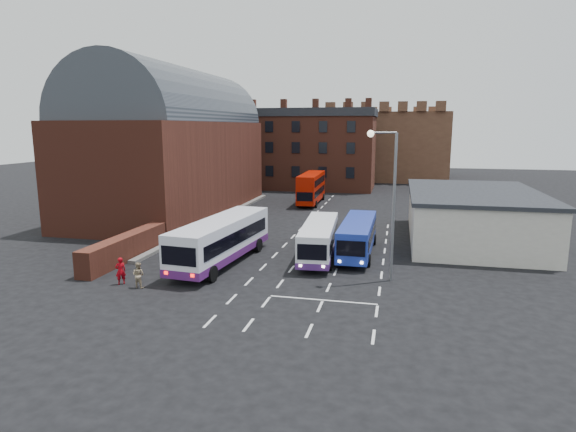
% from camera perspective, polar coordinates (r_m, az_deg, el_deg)
% --- Properties ---
extents(ground, '(180.00, 180.00, 0.00)m').
position_cam_1_polar(ground, '(31.03, -4.20, -7.30)').
color(ground, black).
extents(railway_station, '(12.00, 28.00, 16.00)m').
position_cam_1_polar(railway_station, '(54.92, -13.43, 8.31)').
color(railway_station, '#602B1E').
rests_on(railway_station, ground).
extents(forecourt_wall, '(1.20, 10.00, 1.80)m').
position_cam_1_polar(forecourt_wall, '(36.71, -18.69, -3.56)').
color(forecourt_wall, '#602B1E').
rests_on(forecourt_wall, ground).
extents(cream_building, '(10.40, 16.40, 4.25)m').
position_cam_1_polar(cream_building, '(43.27, 21.01, 0.07)').
color(cream_building, beige).
rests_on(cream_building, ground).
extents(brick_terrace, '(22.00, 10.00, 11.00)m').
position_cam_1_polar(brick_terrace, '(75.77, 1.73, 7.51)').
color(brick_terrace, brown).
rests_on(brick_terrace, ground).
extents(castle_keep, '(22.00, 22.00, 12.00)m').
position_cam_1_polar(castle_keep, '(94.30, 11.41, 8.20)').
color(castle_keep, brown).
rests_on(castle_keep, ground).
extents(bus_white_outbound, '(3.67, 11.69, 3.14)m').
position_cam_1_polar(bus_white_outbound, '(34.06, -7.88, -2.52)').
color(bus_white_outbound, white).
rests_on(bus_white_outbound, ground).
extents(bus_white_inbound, '(2.88, 9.60, 2.58)m').
position_cam_1_polar(bus_white_inbound, '(35.28, 3.70, -2.53)').
color(bus_white_inbound, white).
rests_on(bus_white_inbound, ground).
extents(bus_blue, '(2.45, 9.49, 2.58)m').
position_cam_1_polar(bus_blue, '(36.43, 8.25, -2.21)').
color(bus_blue, '#1D33A2').
rests_on(bus_blue, ground).
extents(bus_red_double, '(2.52, 9.46, 3.77)m').
position_cam_1_polar(bus_red_double, '(60.10, 2.77, 3.36)').
color(bus_red_double, '#A60F00').
rests_on(bus_red_double, ground).
extents(street_lamp, '(1.78, 0.91, 9.30)m').
position_cam_1_polar(street_lamp, '(29.70, 11.90, 2.80)').
color(street_lamp, slate).
rests_on(street_lamp, ground).
extents(pedestrian_red, '(0.73, 0.71, 1.69)m').
position_cam_1_polar(pedestrian_red, '(31.19, -19.23, -6.16)').
color(pedestrian_red, '#A0050E').
rests_on(pedestrian_red, ground).
extents(pedestrian_beige, '(0.81, 0.66, 1.56)m').
position_cam_1_polar(pedestrian_beige, '(30.27, -17.31, -6.68)').
color(pedestrian_beige, tan).
rests_on(pedestrian_beige, ground).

